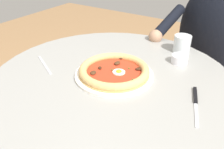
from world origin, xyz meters
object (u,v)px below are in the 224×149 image
object	(u,v)px
dining_table	(112,106)
ramekin_capers	(180,59)
water_glass	(182,45)
diner_person	(202,63)
pizza_on_plate	(115,71)
steak_knife	(196,100)
cafe_chair_diner	(216,53)
fork_utensil	(45,65)

from	to	relation	value
dining_table	ramekin_capers	world-z (taller)	ramekin_capers
water_glass	diner_person	size ratio (longest dim) A/B	0.07
pizza_on_plate	ramekin_capers	world-z (taller)	pizza_on_plate
pizza_on_plate	ramekin_capers	bearing A→B (deg)	53.52
steak_knife	ramekin_capers	size ratio (longest dim) A/B	2.95
steak_knife	diner_person	size ratio (longest dim) A/B	0.17
ramekin_capers	dining_table	bearing A→B (deg)	-127.49
water_glass	steak_knife	bearing A→B (deg)	-64.26
water_glass	cafe_chair_diner	xyz separation A→B (m)	(0.09, 0.46, -0.20)
pizza_on_plate	diner_person	xyz separation A→B (m)	(0.19, 0.67, -0.21)
steak_knife	fork_utensil	world-z (taller)	steak_knife
steak_knife	cafe_chair_diner	bearing A→B (deg)	95.26
pizza_on_plate	cafe_chair_diner	distance (m)	0.86
fork_utensil	ramekin_capers	bearing A→B (deg)	34.88
steak_knife	water_glass	bearing A→B (deg)	115.74
water_glass	cafe_chair_diner	bearing A→B (deg)	78.83
pizza_on_plate	cafe_chair_diner	xyz separation A→B (m)	(0.23, 0.81, -0.19)
dining_table	water_glass	distance (m)	0.43
diner_person	cafe_chair_diner	distance (m)	0.15
water_glass	steak_knife	size ratio (longest dim) A/B	0.39
dining_table	steak_knife	world-z (taller)	steak_knife
steak_knife	diner_person	bearing A→B (deg)	99.94
pizza_on_plate	ramekin_capers	xyz separation A→B (m)	(0.17, 0.24, 0.00)
ramekin_capers	diner_person	size ratio (longest dim) A/B	0.06
dining_table	steak_knife	size ratio (longest dim) A/B	4.68
steak_knife	diner_person	world-z (taller)	diner_person
water_glass	steak_knife	xyz separation A→B (m)	(0.17, -0.34, -0.03)
pizza_on_plate	diner_person	world-z (taller)	diner_person
cafe_chair_diner	ramekin_capers	bearing A→B (deg)	-96.03
steak_knife	ramekin_capers	bearing A→B (deg)	120.38
water_glass	ramekin_capers	world-z (taller)	water_glass
fork_utensil	cafe_chair_diner	size ratio (longest dim) A/B	0.18
water_glass	steak_knife	distance (m)	0.38
dining_table	diner_person	xyz separation A→B (m)	(0.20, 0.68, -0.04)
dining_table	diner_person	bearing A→B (deg)	73.45
ramekin_capers	fork_utensil	distance (m)	0.57
water_glass	diner_person	distance (m)	0.40
fork_utensil	diner_person	size ratio (longest dim) A/B	0.14
water_glass	cafe_chair_diner	distance (m)	0.51
water_glass	fork_utensil	world-z (taller)	water_glass
pizza_on_plate	steak_knife	world-z (taller)	pizza_on_plate
cafe_chair_diner	water_glass	bearing A→B (deg)	-101.17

